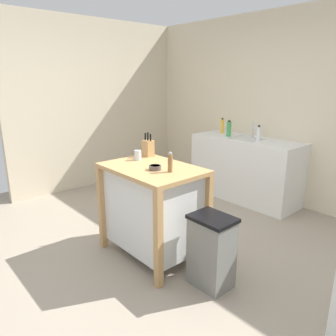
{
  "coord_description": "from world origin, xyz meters",
  "views": [
    {
      "loc": [
        2.19,
        -1.75,
        1.72
      ],
      "look_at": [
        -0.07,
        0.26,
        0.86
      ],
      "focal_mm": 34.13,
      "sensor_mm": 36.0,
      "label": 1
    }
  ],
  "objects_px": {
    "trash_bin": "(211,251)",
    "sink_faucet": "(253,130)",
    "bowl_stoneware_deep": "(155,167)",
    "bottle_spray_cleaner": "(222,126)",
    "bottle_dish_soap": "(229,129)",
    "knife_block": "(148,148)",
    "drinking_cup": "(138,155)",
    "pepper_grinder": "(170,162)",
    "bottle_hand_soap": "(258,134)",
    "kitchen_island": "(153,206)"
  },
  "relations": [
    {
      "from": "kitchen_island",
      "to": "bottle_dish_soap",
      "type": "bearing_deg",
      "value": 107.34
    },
    {
      "from": "pepper_grinder",
      "to": "trash_bin",
      "type": "height_order",
      "value": "pepper_grinder"
    },
    {
      "from": "knife_block",
      "to": "trash_bin",
      "type": "distance_m",
      "value": 1.29
    },
    {
      "from": "bowl_stoneware_deep",
      "to": "bottle_dish_soap",
      "type": "height_order",
      "value": "bottle_dish_soap"
    },
    {
      "from": "kitchen_island",
      "to": "trash_bin",
      "type": "relative_size",
      "value": 1.52
    },
    {
      "from": "bottle_spray_cleaner",
      "to": "pepper_grinder",
      "type": "bearing_deg",
      "value": -62.18
    },
    {
      "from": "kitchen_island",
      "to": "bottle_spray_cleaner",
      "type": "distance_m",
      "value": 2.28
    },
    {
      "from": "trash_bin",
      "to": "bottle_dish_soap",
      "type": "distance_m",
      "value": 2.39
    },
    {
      "from": "kitchen_island",
      "to": "drinking_cup",
      "type": "bearing_deg",
      "value": 169.52
    },
    {
      "from": "bottle_dish_soap",
      "to": "bottle_hand_soap",
      "type": "distance_m",
      "value": 0.5
    },
    {
      "from": "knife_block",
      "to": "drinking_cup",
      "type": "distance_m",
      "value": 0.19
    },
    {
      "from": "bottle_dish_soap",
      "to": "pepper_grinder",
      "type": "bearing_deg",
      "value": -66.24
    },
    {
      "from": "kitchen_island",
      "to": "trash_bin",
      "type": "distance_m",
      "value": 0.75
    },
    {
      "from": "kitchen_island",
      "to": "sink_faucet",
      "type": "bearing_deg",
      "value": 98.74
    },
    {
      "from": "pepper_grinder",
      "to": "drinking_cup",
      "type": "bearing_deg",
      "value": 175.42
    },
    {
      "from": "bottle_spray_cleaner",
      "to": "bottle_hand_soap",
      "type": "distance_m",
      "value": 0.75
    },
    {
      "from": "pepper_grinder",
      "to": "trash_bin",
      "type": "xyz_separation_m",
      "value": [
        0.48,
        0.04,
        -0.68
      ]
    },
    {
      "from": "knife_block",
      "to": "bowl_stoneware_deep",
      "type": "distance_m",
      "value": 0.54
    },
    {
      "from": "trash_bin",
      "to": "sink_faucet",
      "type": "distance_m",
      "value": 2.42
    },
    {
      "from": "bowl_stoneware_deep",
      "to": "drinking_cup",
      "type": "bearing_deg",
      "value": 166.14
    },
    {
      "from": "sink_faucet",
      "to": "knife_block",
      "type": "bearing_deg",
      "value": -91.03
    },
    {
      "from": "bowl_stoneware_deep",
      "to": "drinking_cup",
      "type": "distance_m",
      "value": 0.41
    },
    {
      "from": "drinking_cup",
      "to": "bottle_dish_soap",
      "type": "height_order",
      "value": "bottle_dish_soap"
    },
    {
      "from": "bowl_stoneware_deep",
      "to": "bottle_spray_cleaner",
      "type": "relative_size",
      "value": 0.48
    },
    {
      "from": "knife_block",
      "to": "pepper_grinder",
      "type": "distance_m",
      "value": 0.64
    },
    {
      "from": "bowl_stoneware_deep",
      "to": "bottle_dish_soap",
      "type": "distance_m",
      "value": 2.08
    },
    {
      "from": "bottle_hand_soap",
      "to": "knife_block",
      "type": "bearing_deg",
      "value": -98.71
    },
    {
      "from": "bottle_spray_cleaner",
      "to": "bottle_dish_soap",
      "type": "height_order",
      "value": "same"
    },
    {
      "from": "trash_bin",
      "to": "sink_faucet",
      "type": "bearing_deg",
      "value": 116.79
    },
    {
      "from": "drinking_cup",
      "to": "sink_faucet",
      "type": "distance_m",
      "value": 2.07
    },
    {
      "from": "pepper_grinder",
      "to": "bottle_dish_soap",
      "type": "distance_m",
      "value": 2.08
    },
    {
      "from": "bottle_dish_soap",
      "to": "drinking_cup",
      "type": "bearing_deg",
      "value": -80.89
    },
    {
      "from": "pepper_grinder",
      "to": "sink_faucet",
      "type": "height_order",
      "value": "sink_faucet"
    },
    {
      "from": "sink_faucet",
      "to": "pepper_grinder",
      "type": "bearing_deg",
      "value": -74.97
    },
    {
      "from": "trash_bin",
      "to": "bottle_spray_cleaner",
      "type": "xyz_separation_m",
      "value": [
        -1.56,
        2.01,
        0.69
      ]
    },
    {
      "from": "bottle_hand_soap",
      "to": "kitchen_island",
      "type": "bearing_deg",
      "value": -86.94
    },
    {
      "from": "bowl_stoneware_deep",
      "to": "bottle_spray_cleaner",
      "type": "bearing_deg",
      "value": 114.03
    },
    {
      "from": "pepper_grinder",
      "to": "bottle_dish_soap",
      "type": "bearing_deg",
      "value": 113.76
    },
    {
      "from": "knife_block",
      "to": "bottle_dish_soap",
      "type": "xyz_separation_m",
      "value": [
        -0.24,
        1.68,
        0.0
      ]
    },
    {
      "from": "knife_block",
      "to": "bottle_spray_cleaner",
      "type": "distance_m",
      "value": 1.89
    },
    {
      "from": "drinking_cup",
      "to": "trash_bin",
      "type": "relative_size",
      "value": 0.16
    },
    {
      "from": "trash_bin",
      "to": "bottle_hand_soap",
      "type": "distance_m",
      "value": 2.15
    },
    {
      "from": "pepper_grinder",
      "to": "trash_bin",
      "type": "relative_size",
      "value": 0.29
    },
    {
      "from": "trash_bin",
      "to": "knife_block",
      "type": "bearing_deg",
      "value": 170.15
    },
    {
      "from": "sink_faucet",
      "to": "bottle_spray_cleaner",
      "type": "height_order",
      "value": "bottle_spray_cleaner"
    },
    {
      "from": "trash_bin",
      "to": "bottle_dish_soap",
      "type": "relative_size",
      "value": 2.68
    },
    {
      "from": "knife_block",
      "to": "bottle_dish_soap",
      "type": "distance_m",
      "value": 1.7
    },
    {
      "from": "drinking_cup",
      "to": "sink_faucet",
      "type": "bearing_deg",
      "value": 90.71
    },
    {
      "from": "bowl_stoneware_deep",
      "to": "drinking_cup",
      "type": "relative_size",
      "value": 1.14
    },
    {
      "from": "knife_block",
      "to": "trash_bin",
      "type": "bearing_deg",
      "value": -9.85
    }
  ]
}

